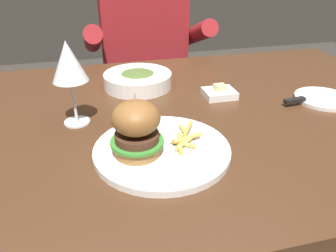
{
  "coord_description": "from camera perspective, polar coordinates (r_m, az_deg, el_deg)",
  "views": [
    {
      "loc": [
        -0.2,
        -0.71,
        1.11
      ],
      "look_at": [
        -0.05,
        -0.14,
        0.78
      ],
      "focal_mm": 35.0,
      "sensor_mm": 36.0,
      "label": 1
    }
  ],
  "objects": [
    {
      "name": "dining_table",
      "position": [
        0.87,
        1.22,
        -2.53
      ],
      "size": [
        1.43,
        0.89,
        0.74
      ],
      "color": "#472B19",
      "rests_on": "ground"
    },
    {
      "name": "main_plate",
      "position": [
        0.66,
        -1.05,
        -4.21
      ],
      "size": [
        0.28,
        0.28,
        0.01
      ],
      "primitive_type": "cylinder",
      "color": "white",
      "rests_on": "dining_table"
    },
    {
      "name": "burger_sandwich",
      "position": [
        0.62,
        -5.52,
        -0.38
      ],
      "size": [
        0.1,
        0.1,
        0.13
      ],
      "color": "#9E6B38",
      "rests_on": "main_plate"
    },
    {
      "name": "fries_pile",
      "position": [
        0.68,
        2.94,
        -2.06
      ],
      "size": [
        0.07,
        0.11,
        0.02
      ],
      "color": "gold",
      "rests_on": "main_plate"
    },
    {
      "name": "wine_glass",
      "position": [
        0.76,
        -16.95,
        10.42
      ],
      "size": [
        0.08,
        0.08,
        0.2
      ],
      "color": "silver",
      "rests_on": "dining_table"
    },
    {
      "name": "bread_plate",
      "position": [
        0.99,
        25.44,
        4.34
      ],
      "size": [
        0.15,
        0.15,
        0.01
      ],
      "primitive_type": "cylinder",
      "color": "white",
      "rests_on": "dining_table"
    },
    {
      "name": "table_knife",
      "position": [
        0.96,
        23.41,
        4.48
      ],
      "size": [
        0.2,
        0.03,
        0.01
      ],
      "color": "silver",
      "rests_on": "bread_plate"
    },
    {
      "name": "butter_dish",
      "position": [
        0.93,
        8.94,
        5.72
      ],
      "size": [
        0.09,
        0.07,
        0.04
      ],
      "color": "white",
      "rests_on": "dining_table"
    },
    {
      "name": "soup_bowl",
      "position": [
        0.98,
        -5.28,
        8.09
      ],
      "size": [
        0.2,
        0.2,
        0.05
      ],
      "color": "white",
      "rests_on": "dining_table"
    },
    {
      "name": "diner_person",
      "position": [
        1.56,
        -4.07,
        8.12
      ],
      "size": [
        0.51,
        0.36,
        1.18
      ],
      "color": "#282833",
      "rests_on": "ground"
    }
  ]
}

